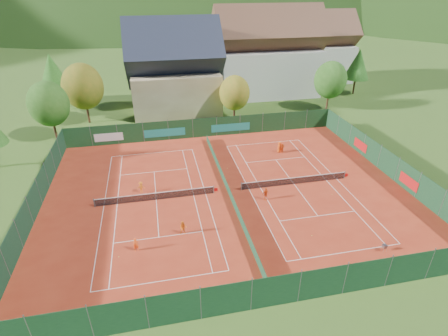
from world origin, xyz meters
TOP-DOWN VIEW (x-y plane):
  - ground at (0.00, 0.00)m, footprint 600.00×600.00m
  - clay_pad at (0.00, 0.00)m, footprint 40.00×32.00m
  - court_markings_left at (-8.00, 0.00)m, footprint 11.03×23.83m
  - court_markings_right at (8.00, 0.00)m, footprint 11.03×23.83m
  - tennis_net_left at (-7.85, 0.00)m, footprint 13.30×0.10m
  - tennis_net_right at (8.15, 0.00)m, footprint 13.30×0.10m
  - court_divider at (0.00, 0.00)m, footprint 0.03×28.80m
  - fence_north at (-0.46, 15.99)m, footprint 40.00×0.10m
  - fence_south at (0.00, -16.00)m, footprint 40.00×0.04m
  - fence_west at (-20.00, 0.00)m, footprint 0.04×32.00m
  - fence_east at (20.00, 0.05)m, footprint 0.09×32.00m
  - chalet at (-3.00, 30.00)m, footprint 16.20×12.00m
  - hotel_block_a at (16.00, 36.00)m, footprint 21.60×11.00m
  - hotel_block_b at (30.00, 44.00)m, footprint 17.28×10.00m
  - tree_west_front at (-22.00, 20.00)m, footprint 5.72×5.72m
  - tree_west_mid at (-18.00, 26.00)m, footprint 6.44×6.44m
  - tree_west_back at (-24.00, 34.00)m, footprint 5.60×5.60m
  - tree_center at (6.00, 22.00)m, footprint 5.01×5.01m
  - tree_east_front at (24.00, 24.00)m, footprint 5.72×5.72m
  - tree_east_mid at (34.00, 32.00)m, footprint 5.04×5.04m
  - tree_east_back at (26.00, 40.00)m, footprint 7.15×7.15m
  - mountain_backdrop at (28.54, 233.48)m, footprint 820.00×530.00m
  - ball_hopper at (11.41, -12.43)m, footprint 0.34×0.34m
  - loose_ball_0 at (-11.54, -8.34)m, footprint 0.07×0.07m
  - loose_ball_1 at (6.07, -9.19)m, footprint 0.07×0.07m
  - loose_ball_2 at (1.14, 5.37)m, footprint 0.07×0.07m
  - loose_ball_3 at (-2.28, 10.78)m, footprint 0.07×0.07m
  - loose_ball_4 at (11.25, -3.09)m, footprint 0.07×0.07m
  - player_left_near at (-10.01, -7.83)m, footprint 0.56×0.44m
  - player_left_mid at (-5.69, -6.37)m, footprint 0.75×0.62m
  - player_left_far at (-9.54, 1.92)m, footprint 0.91×0.56m
  - player_right_near at (3.68, -2.41)m, footprint 0.94×0.64m
  - player_right_far_a at (9.22, 8.56)m, footprint 0.90×0.79m
  - player_right_far_b at (9.52, 8.33)m, footprint 1.35×0.95m

SIDE VIEW (x-z plane):
  - mountain_backdrop at x=28.54m, z-range -160.64..81.36m
  - ground at x=0.00m, z-range -0.02..-0.02m
  - clay_pad at x=0.00m, z-range 0.00..0.01m
  - court_markings_left at x=-8.00m, z-range 0.01..0.01m
  - court_markings_right at x=8.00m, z-range 0.01..0.01m
  - loose_ball_0 at x=-11.54m, z-range 0.00..0.07m
  - loose_ball_1 at x=6.07m, z-range 0.00..0.07m
  - loose_ball_2 at x=1.14m, z-range 0.00..0.07m
  - loose_ball_3 at x=-2.28m, z-range 0.00..0.07m
  - loose_ball_4 at x=11.25m, z-range 0.00..0.07m
  - court_divider at x=0.00m, z-range 0.00..1.00m
  - tennis_net_left at x=-7.85m, z-range 0.00..1.02m
  - tennis_net_right at x=8.15m, z-range 0.00..1.02m
  - ball_hopper at x=11.41m, z-range 0.16..0.96m
  - player_left_far at x=-9.54m, z-range 0.00..1.35m
  - player_left_near at x=-10.01m, z-range 0.00..1.35m
  - player_right_far_b at x=9.52m, z-range 0.00..1.40m
  - player_left_mid at x=-5.69m, z-range 0.00..1.42m
  - player_right_near at x=3.68m, z-range 0.00..1.49m
  - player_right_far_a at x=9.22m, z-range 0.00..1.55m
  - fence_north at x=-0.46m, z-range -0.03..2.97m
  - fence_east at x=20.00m, z-range -0.02..2.98m
  - fence_south at x=0.00m, z-range 0.00..3.00m
  - fence_west at x=-20.00m, z-range 0.00..3.00m
  - tree_center at x=6.00m, z-range 0.92..8.52m
  - tree_west_front at x=-22.00m, z-range 1.05..9.74m
  - tree_east_front at x=24.00m, z-range 1.05..9.74m
  - tree_east_mid at x=34.00m, z-range 1.56..10.56m
  - tree_west_mid at x=-18.00m, z-range 1.18..10.96m
  - hotel_block_b at x=30.00m, z-range -1.13..14.37m
  - chalet at x=-3.00m, z-range -1.38..14.62m
  - tree_west_back at x=-24.00m, z-range 1.74..11.74m
  - tree_east_back at x=26.00m, z-range 1.31..12.18m
  - hotel_block_a at x=16.00m, z-range -1.24..16.01m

